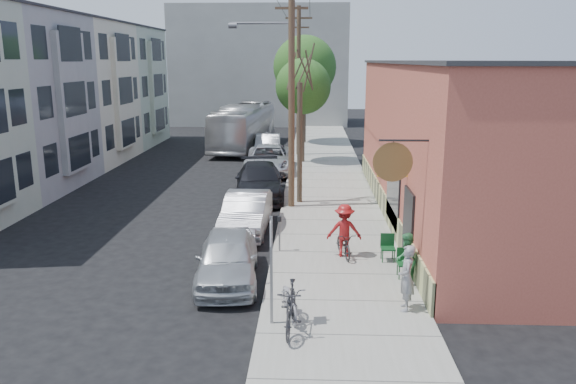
{
  "coord_description": "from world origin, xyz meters",
  "views": [
    {
      "loc": [
        3.28,
        -18.46,
        6.63
      ],
      "look_at": [
        2.42,
        3.27,
        1.5
      ],
      "focal_mm": 35.0,
      "sensor_mm": 36.0,
      "label": 1
    }
  ],
  "objects_px": {
    "parked_bike_b": "(290,299)",
    "car_3": "(269,159)",
    "parking_meter_far": "(290,171)",
    "car_1": "(246,213)",
    "car_2": "(259,181)",
    "patron_green": "(406,259)",
    "sign_post": "(271,260)",
    "parking_meter_near": "(280,228)",
    "tree_bare": "(300,143)",
    "parked_bike_a": "(291,308)",
    "patio_chair_b": "(405,264)",
    "car_4": "(268,146)",
    "tree_leafy_mid": "(303,87)",
    "utility_pole_near": "(290,89)",
    "bus": "(244,126)",
    "tree_leafy_far": "(305,67)",
    "car_0": "(227,258)",
    "cyclist": "(344,230)",
    "patio_chair_a": "(388,248)",
    "patron_grey": "(407,278)"
  },
  "relations": [
    {
      "from": "tree_bare",
      "to": "parked_bike_a",
      "type": "distance_m",
      "value": 13.03
    },
    {
      "from": "bus",
      "to": "parked_bike_a",
      "type": "bearing_deg",
      "value": -75.71
    },
    {
      "from": "tree_leafy_far",
      "to": "parked_bike_b",
      "type": "height_order",
      "value": "tree_leafy_far"
    },
    {
      "from": "car_2",
      "to": "patron_green",
      "type": "bearing_deg",
      "value": -69.61
    },
    {
      "from": "sign_post",
      "to": "patio_chair_b",
      "type": "distance_m",
      "value": 5.17
    },
    {
      "from": "tree_leafy_far",
      "to": "cyclist",
      "type": "relative_size",
      "value": 4.66
    },
    {
      "from": "parking_meter_near",
      "to": "cyclist",
      "type": "bearing_deg",
      "value": -11.12
    },
    {
      "from": "cyclist",
      "to": "car_0",
      "type": "bearing_deg",
      "value": 30.17
    },
    {
      "from": "sign_post",
      "to": "parking_meter_far",
      "type": "xyz_separation_m",
      "value": [
        -0.1,
        15.6,
        -0.85
      ]
    },
    {
      "from": "parking_meter_near",
      "to": "car_3",
      "type": "relative_size",
      "value": 0.21
    },
    {
      "from": "car_1",
      "to": "car_4",
      "type": "relative_size",
      "value": 1.01
    },
    {
      "from": "tree_leafy_far",
      "to": "car_2",
      "type": "bearing_deg",
      "value": -96.27
    },
    {
      "from": "tree_bare",
      "to": "tree_leafy_far",
      "type": "distance_m",
      "value": 19.8
    },
    {
      "from": "patron_green",
      "to": "car_0",
      "type": "height_order",
      "value": "patron_green"
    },
    {
      "from": "patio_chair_b",
      "to": "parked_bike_a",
      "type": "height_order",
      "value": "parked_bike_a"
    },
    {
      "from": "car_2",
      "to": "utility_pole_near",
      "type": "bearing_deg",
      "value": -58.67
    },
    {
      "from": "tree_leafy_mid",
      "to": "patron_grey",
      "type": "xyz_separation_m",
      "value": [
        3.05,
        -22.23,
        -3.93
      ]
    },
    {
      "from": "tree_bare",
      "to": "tree_leafy_mid",
      "type": "distance_m",
      "value": 10.87
    },
    {
      "from": "sign_post",
      "to": "tree_leafy_far",
      "type": "bearing_deg",
      "value": 89.2
    },
    {
      "from": "tree_leafy_mid",
      "to": "parked_bike_b",
      "type": "relative_size",
      "value": 3.82
    },
    {
      "from": "patio_chair_a",
      "to": "utility_pole_near",
      "type": "bearing_deg",
      "value": 116.62
    },
    {
      "from": "patron_grey",
      "to": "patron_green",
      "type": "height_order",
      "value": "patron_grey"
    },
    {
      "from": "patron_grey",
      "to": "bus",
      "type": "distance_m",
      "value": 29.79
    },
    {
      "from": "tree_leafy_mid",
      "to": "bus",
      "type": "bearing_deg",
      "value": 125.02
    },
    {
      "from": "utility_pole_near",
      "to": "parked_bike_b",
      "type": "xyz_separation_m",
      "value": [
        0.4,
        -11.23,
        -4.8
      ]
    },
    {
      "from": "sign_post",
      "to": "parked_bike_b",
      "type": "bearing_deg",
      "value": 44.4
    },
    {
      "from": "tree_leafy_far",
      "to": "car_0",
      "type": "bearing_deg",
      "value": -93.94
    },
    {
      "from": "patio_chair_a",
      "to": "patron_green",
      "type": "xyz_separation_m",
      "value": [
        0.25,
        -1.99,
        0.35
      ]
    },
    {
      "from": "parking_meter_far",
      "to": "car_1",
      "type": "relative_size",
      "value": 0.26
    },
    {
      "from": "sign_post",
      "to": "car_4",
      "type": "bearing_deg",
      "value": 94.53
    },
    {
      "from": "tree_bare",
      "to": "tree_leafy_mid",
      "type": "xyz_separation_m",
      "value": [
        0.0,
        10.67,
        2.07
      ]
    },
    {
      "from": "utility_pole_near",
      "to": "parked_bike_a",
      "type": "relative_size",
      "value": 5.04
    },
    {
      "from": "sign_post",
      "to": "car_2",
      "type": "xyz_separation_m",
      "value": [
        -1.55,
        13.82,
        -1.01
      ]
    },
    {
      "from": "parked_bike_b",
      "to": "patron_green",
      "type": "bearing_deg",
      "value": 20.63
    },
    {
      "from": "tree_leafy_far",
      "to": "patron_green",
      "type": "xyz_separation_m",
      "value": [
        3.32,
        -29.37,
        -5.13
      ]
    },
    {
      "from": "tree_leafy_mid",
      "to": "tree_leafy_far",
      "type": "distance_m",
      "value": 8.94
    },
    {
      "from": "car_1",
      "to": "sign_post",
      "type": "bearing_deg",
      "value": -77.88
    },
    {
      "from": "parking_meter_far",
      "to": "tree_leafy_far",
      "type": "bearing_deg",
      "value": 88.08
    },
    {
      "from": "parked_bike_b",
      "to": "parking_meter_far",
      "type": "bearing_deg",
      "value": 78.92
    },
    {
      "from": "tree_bare",
      "to": "patio_chair_b",
      "type": "xyz_separation_m",
      "value": [
        3.4,
        -9.26,
        -2.31
      ]
    },
    {
      "from": "patio_chair_b",
      "to": "patron_green",
      "type": "distance_m",
      "value": 0.67
    },
    {
      "from": "car_1",
      "to": "bus",
      "type": "height_order",
      "value": "bus"
    },
    {
      "from": "patio_chair_a",
      "to": "sign_post",
      "type": "bearing_deg",
      "value": -126.95
    },
    {
      "from": "tree_bare",
      "to": "car_4",
      "type": "bearing_deg",
      "value": 100.57
    },
    {
      "from": "parked_bike_a",
      "to": "parked_bike_b",
      "type": "distance_m",
      "value": 0.82
    },
    {
      "from": "sign_post",
      "to": "parking_meter_near",
      "type": "xyz_separation_m",
      "value": [
        -0.1,
        5.51,
        -0.85
      ]
    },
    {
      "from": "patio_chair_a",
      "to": "car_2",
      "type": "xyz_separation_m",
      "value": [
        -5.08,
        9.16,
        0.24
      ]
    },
    {
      "from": "parking_meter_far",
      "to": "car_0",
      "type": "height_order",
      "value": "car_0"
    },
    {
      "from": "parking_meter_near",
      "to": "tree_leafy_far",
      "type": "xyz_separation_m",
      "value": [
        0.55,
        26.51,
        5.08
      ]
    },
    {
      "from": "parked_bike_b",
      "to": "car_3",
      "type": "xyz_separation_m",
      "value": [
        -1.99,
        19.68,
        0.22
      ]
    }
  ]
}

